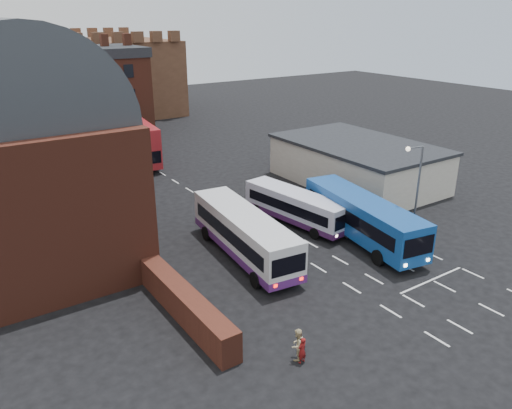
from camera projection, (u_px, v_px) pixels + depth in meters
ground at (343, 283)px, 32.13m from camera, size 180.00×180.00×0.00m
railway_station at (4, 135)px, 37.48m from camera, size 12.00×28.00×16.00m
forecourt_wall at (186, 305)px, 28.01m from camera, size 1.20×10.00×1.80m
cream_building at (357, 163)px, 50.02m from camera, size 10.40×16.40×4.25m
brick_terrace at (56, 104)px, 62.52m from camera, size 22.00×10.00×11.00m
castle_keep at (99, 77)px, 84.06m from camera, size 22.00×22.00×12.00m
bus_white_outbound at (244, 232)px, 34.93m from camera, size 4.00×12.15×3.25m
bus_white_inbound at (296, 205)px, 40.62m from camera, size 3.55×10.09×2.69m
bus_blue at (362, 216)px, 37.50m from camera, size 4.73×12.45×3.32m
bus_red_double at (135, 140)px, 57.14m from camera, size 4.21×12.30×4.82m
street_lamp at (415, 185)px, 36.15m from camera, size 1.51×0.50×7.53m
pedestrian_red at (302, 350)px, 24.56m from camera, size 0.57×0.42×1.44m
pedestrian_beige at (297, 345)px, 24.74m from camera, size 0.99×0.87×1.73m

